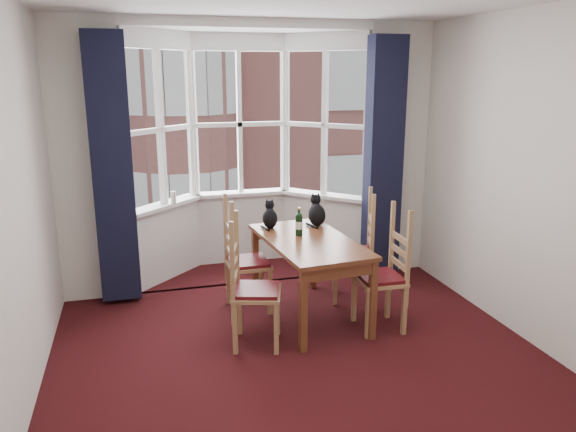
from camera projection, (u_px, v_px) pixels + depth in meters
name	position (u px, v px, depth m)	size (l,w,h in m)	color
floor	(318.00, 387.00, 4.18)	(4.50, 4.50, 0.00)	black
wall_left	(0.00, 225.00, 3.32)	(4.50, 4.50, 0.00)	silver
wall_right	(565.00, 189.00, 4.34)	(4.50, 4.50, 0.00)	silver
wall_near	(551.00, 366.00, 1.73)	(4.00, 4.00, 0.00)	silver
wall_back_pier_left	(89.00, 164.00, 5.51)	(0.70, 0.12, 2.80)	silver
wall_back_pier_right	(396.00, 151.00, 6.35)	(0.70, 0.12, 2.80)	silver
bay_window	(244.00, 151.00, 6.40)	(2.76, 0.94, 2.80)	white
curtain_left	(113.00, 171.00, 5.42)	(0.38, 0.22, 2.60)	black
curtain_right	(383.00, 159.00, 6.14)	(0.38, 0.22, 2.60)	black
dining_table	(309.00, 249.00, 5.24)	(0.88, 1.47, 0.76)	brown
chair_left_near	(246.00, 292.00, 4.73)	(0.50, 0.52, 0.92)	#A1794E
chair_left_far	(239.00, 264.00, 5.41)	(0.41, 0.43, 0.92)	#A1794E
chair_right_near	(389.00, 278.00, 5.05)	(0.41, 0.43, 0.92)	#A1794E
chair_right_far	(361.00, 255.00, 5.70)	(0.51, 0.53, 0.92)	#A1794E
cat_left	(270.00, 217.00, 5.59)	(0.18, 0.23, 0.29)	black
cat_right	(317.00, 213.00, 5.68)	(0.20, 0.26, 0.33)	black
wine_bottle	(299.00, 223.00, 5.31)	(0.07, 0.07, 0.27)	black
candle_tall	(173.00, 197.00, 6.17)	(0.06, 0.06, 0.13)	white
street	(159.00, 204.00, 35.81)	(80.00, 80.00, 0.00)	#333335
tenement_building	(173.00, 94.00, 16.87)	(18.40, 7.80, 15.20)	#97564D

